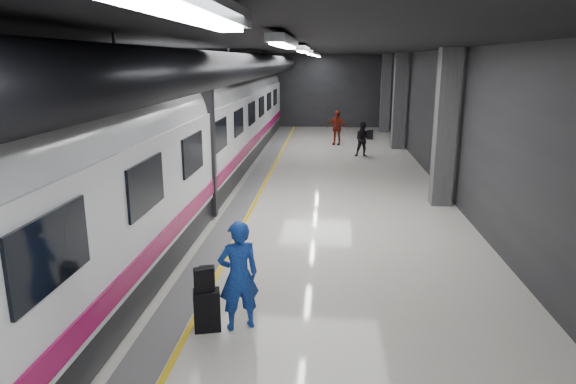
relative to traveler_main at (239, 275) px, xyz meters
name	(u,v)px	position (x,y,z in m)	size (l,w,h in m)	color
ground	(281,221)	(0.15, 5.66, -0.89)	(40.00, 40.00, 0.00)	silver
platform_hall	(273,84)	(-0.13, 6.62, 2.64)	(10.02, 40.02, 4.51)	black
train	(157,142)	(-3.09, 5.66, 1.18)	(3.05, 38.00, 4.05)	black
traveler_main	(239,275)	(0.00, 0.00, 0.00)	(0.65, 0.43, 1.79)	#174CB2
suitcase_main	(207,310)	(-0.50, -0.11, -0.56)	(0.41, 0.26, 0.67)	black
shoulder_bag	(204,280)	(-0.52, -0.13, -0.03)	(0.29, 0.15, 0.38)	black
traveler_far_a	(363,139)	(2.92, 15.29, -0.13)	(0.74, 0.58, 1.53)	black
traveler_far_b	(337,128)	(1.80, 18.50, -0.03)	(1.01, 0.42, 1.72)	maroon
suitcase_far	(370,135)	(3.63, 20.49, -0.65)	(0.33, 0.22, 0.49)	black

